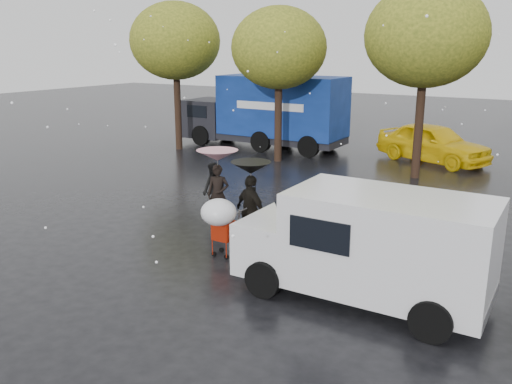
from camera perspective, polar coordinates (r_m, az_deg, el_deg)
The scene contains 14 objects.
ground at distance 13.86m, azimuth -4.96°, elevation -5.60°, with size 90.00×90.00×0.00m, color black.
person_pink at distance 15.25m, azimuth -4.01°, elevation -0.27°, with size 0.62×0.41×1.70m, color black.
person_middle at distance 15.79m, azimuth -4.41°, elevation 0.13°, with size 0.79×0.62×1.63m, color black.
person_black at distance 13.48m, azimuth -0.54°, elevation -2.03°, with size 1.07×0.45×1.83m, color black.
umbrella_pink at distance 14.99m, azimuth -4.09°, elevation 3.86°, with size 1.16×1.16×2.12m.
umbrella_black at distance 13.20m, azimuth -0.55°, elevation 2.55°, with size 1.00×1.00×2.17m.
vendor_cart at distance 12.65m, azimuth 1.35°, elevation -4.10°, with size 1.52×0.80×1.27m.
shopping_cart at distance 12.69m, azimuth -3.87°, elevation -2.47°, with size 0.84×0.84×1.46m.
white_van at distance 10.81m, azimuth 11.82°, elevation -5.43°, with size 4.91×2.18×2.20m.
blue_truck at distance 26.68m, azimuth 1.17°, elevation 8.42°, with size 8.30×2.60×3.50m.
box_ground_near at distance 12.37m, azimuth 1.44°, elevation -7.12°, with size 0.47×0.38×0.43m, color olive.
box_ground_far at distance 14.79m, azimuth 5.22°, elevation -3.49°, with size 0.47×0.37×0.37m, color olive.
yellow_taxi at distance 24.58m, azimuth 18.13°, elevation 4.94°, with size 2.00×4.97×1.69m, color yellow.
tree_row at distance 22.01m, azimuth 9.65°, elevation 15.30°, with size 21.60×4.40×7.12m.
Camera 1 is at (7.67, -10.45, 4.91)m, focal length 38.00 mm.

